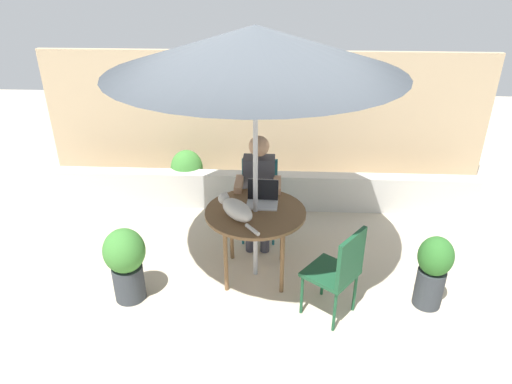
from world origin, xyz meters
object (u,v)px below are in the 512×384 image
object	(u,v)px
chair_occupied	(259,193)
person_seated	(259,185)
potted_plant_by_chair	(126,261)
laptop	(263,197)
patio_table	(255,217)
potted_plant_near_fence	(433,269)
patio_umbrella	(255,49)
cat	(236,209)
chair_empty	(340,268)
potted_plant_corner	(187,172)

from	to	relation	value
chair_occupied	person_seated	xyz separation A→B (m)	(0.00, -0.16, 0.17)
person_seated	potted_plant_by_chair	size ratio (longest dim) A/B	1.66
laptop	potted_plant_by_chair	size ratio (longest dim) A/B	0.42
patio_table	potted_plant_near_fence	bearing A→B (deg)	-12.91
patio_umbrella	person_seated	world-z (taller)	patio_umbrella
patio_umbrella	cat	distance (m)	1.42
patio_umbrella	potted_plant_near_fence	distance (m)	2.47
patio_umbrella	person_seated	size ratio (longest dim) A/B	2.02
chair_empty	patio_umbrella	bearing A→B (deg)	142.56
chair_occupied	potted_plant_near_fence	xyz separation A→B (m)	(1.61, -1.17, -0.13)
potted_plant_near_fence	patio_umbrella	bearing A→B (deg)	167.09
chair_occupied	person_seated	world-z (taller)	person_seated
potted_plant_by_chair	potted_plant_corner	size ratio (longest dim) A/B	1.10
patio_umbrella	laptop	distance (m)	1.44
patio_table	person_seated	bearing A→B (deg)	90.00
chair_empty	potted_plant_near_fence	bearing A→B (deg)	13.29
patio_table	chair_occupied	bearing A→B (deg)	90.00
cat	potted_plant_by_chair	bearing A→B (deg)	-163.16
chair_occupied	patio_table	bearing A→B (deg)	-90.00
patio_umbrella	potted_plant_corner	bearing A→B (deg)	121.28
patio_umbrella	chair_occupied	xyz separation A→B (m)	(0.00, 0.80, -1.70)
laptop	chair_occupied	bearing A→B (deg)	95.49
chair_empty	potted_plant_by_chair	bearing A→B (deg)	175.43
laptop	cat	distance (m)	0.38
chair_empty	potted_plant_near_fence	size ratio (longest dim) A/B	1.23
chair_occupied	potted_plant_near_fence	size ratio (longest dim) A/B	1.23
chair_occupied	chair_empty	world-z (taller)	same
patio_umbrella	patio_table	bearing A→B (deg)	0.00
laptop	cat	xyz separation A→B (m)	(-0.24, -0.29, 0.02)
patio_umbrella	potted_plant_corner	size ratio (longest dim) A/B	3.68
potted_plant_near_fence	chair_empty	bearing A→B (deg)	-166.71
patio_table	potted_plant_corner	size ratio (longest dim) A/B	1.43
laptop	potted_plant_corner	bearing A→B (deg)	125.79
person_seated	potted_plant_near_fence	world-z (taller)	person_seated
patio_table	patio_umbrella	bearing A→B (deg)	0.00
patio_table	cat	distance (m)	0.26
patio_umbrella	person_seated	xyz separation A→B (m)	(0.00, 0.64, -1.53)
potted_plant_by_chair	patio_umbrella	bearing A→B (deg)	19.90
chair_occupied	cat	world-z (taller)	cat
chair_empty	laptop	distance (m)	1.05
laptop	potted_plant_near_fence	bearing A→B (deg)	-19.21
patio_table	potted_plant_by_chair	bearing A→B (deg)	-160.10
potted_plant_by_chair	potted_plant_near_fence	bearing A→B (deg)	1.06
cat	chair_empty	bearing A→B (deg)	-26.02
patio_umbrella	potted_plant_corner	world-z (taller)	patio_umbrella
patio_umbrella	chair_occupied	distance (m)	1.88
cat	potted_plant_corner	distance (m)	1.97
person_seated	potted_plant_near_fence	xyz separation A→B (m)	(1.61, -1.01, -0.30)
person_seated	potted_plant_corner	distance (m)	1.42
patio_table	potted_plant_by_chair	size ratio (longest dim) A/B	1.30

